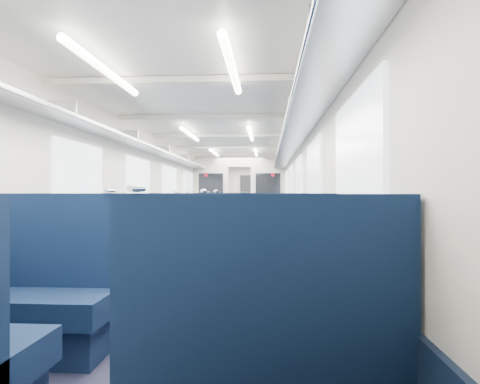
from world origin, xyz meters
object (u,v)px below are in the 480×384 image
object	(u,v)px
seat_7	(266,258)
seat_17	(266,224)
seat_6	(137,256)
seat_10	(174,238)
seat_22	(222,215)
seat_18	(210,221)
seat_20	(217,217)
seat_2	(41,303)
seat_4	(95,277)
seat_16	(203,224)
seat_15	(266,228)
seat_19	(266,221)
bulkhead	(239,192)
seat_25	(267,214)
seat_13	(266,233)
seat_21	(267,217)
seat_12	(187,232)
seat_27	(267,212)
seat_11	(266,239)
seat_5	(265,277)
seat_14	(196,227)
seat_9	(266,247)
seat_26	(227,212)
seat_23	(267,215)
seat_3	(264,306)
seat_8	(159,246)
end_door	(248,197)

from	to	relation	value
seat_7	seat_17	world-z (taller)	same
seat_17	seat_6	bearing A→B (deg)	-106.51
seat_10	seat_22	world-z (taller)	same
seat_18	seat_20	xyz separation A→B (m)	(0.00, 1.85, 0.00)
seat_2	seat_18	distance (m)	9.23
seat_4	seat_16	size ratio (longest dim) A/B	1.00
seat_15	seat_22	xyz separation A→B (m)	(-1.66, 5.63, 0.00)
seat_2	seat_6	xyz separation A→B (m)	(0.00, 2.32, 0.00)
seat_19	seat_22	distance (m)	3.67
bulkhead	seat_25	world-z (taller)	bulkhead
seat_10	seat_16	size ratio (longest dim) A/B	1.00
seat_13	seat_25	size ratio (longest dim) A/B	1.00
seat_13	seat_10	bearing A→B (deg)	-145.40
seat_21	seat_2	bearing A→B (deg)	-98.38
seat_13	seat_20	bearing A→B (deg)	106.87
seat_7	seat_12	bearing A→B (deg)	115.75
seat_2	seat_27	bearing A→B (deg)	83.50
seat_17	seat_19	size ratio (longest dim) A/B	1.00
seat_11	seat_18	xyz separation A→B (m)	(-1.66, 4.80, 0.00)
seat_15	seat_17	size ratio (longest dim) A/B	1.00
seat_10	seat_27	size ratio (longest dim) A/B	1.00
seat_4	seat_17	size ratio (longest dim) A/B	1.00
seat_5	seat_27	distance (m)	13.49
seat_2	seat_15	xyz separation A→B (m)	(1.66, 6.81, 0.00)
seat_13	seat_14	world-z (taller)	same
seat_19	seat_9	bearing A→B (deg)	-90.00
seat_2	seat_10	size ratio (longest dim) A/B	1.00
seat_18	seat_27	size ratio (longest dim) A/B	1.00
seat_6	seat_9	bearing A→B (deg)	32.81
seat_2	seat_26	xyz separation A→B (m)	(0.00, 14.57, 0.00)
seat_2	seat_13	size ratio (longest dim) A/B	1.00
seat_26	seat_20	bearing A→B (deg)	-90.00
seat_4	seat_15	size ratio (longest dim) A/B	1.00
seat_19	seat_5	bearing A→B (deg)	-90.00
seat_11	seat_14	size ratio (longest dim) A/B	1.00
seat_9	seat_15	size ratio (longest dim) A/B	1.00
seat_27	seat_13	bearing A→B (deg)	-90.00
seat_23	seat_3	bearing A→B (deg)	-90.00
seat_7	seat_12	xyz separation A→B (m)	(-1.66, 3.44, 0.00)
seat_17	seat_20	bearing A→B (deg)	117.78
seat_10	seat_14	size ratio (longest dim) A/B	1.00
seat_6	seat_26	world-z (taller)	same
seat_22	seat_27	distance (m)	2.69
bulkhead	seat_21	size ratio (longest dim) A/B	2.28
seat_22	seat_21	bearing A→B (deg)	-35.41
seat_8	seat_7	bearing A→B (deg)	-33.89
bulkhead	seat_15	bearing A→B (deg)	-74.63
end_door	seat_20	distance (m)	5.03
seat_9	seat_27	distance (m)	11.17
end_door	seat_9	distance (m)	12.64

